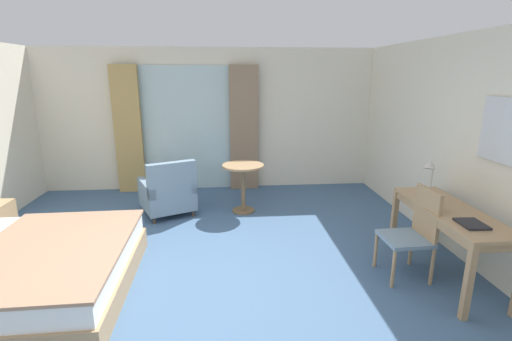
% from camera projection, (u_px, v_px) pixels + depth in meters
% --- Properties ---
extents(ground, '(6.54, 7.35, 0.10)m').
position_uv_depth(ground, '(200.00, 292.00, 3.62)').
color(ground, '#426084').
extents(wall_back, '(6.14, 0.12, 2.50)m').
position_uv_depth(wall_back, '(209.00, 120.00, 6.58)').
color(wall_back, silver).
rests_on(wall_back, ground).
extents(wall_right, '(0.12, 6.95, 2.50)m').
position_uv_depth(wall_right, '(507.00, 159.00, 3.53)').
color(wall_right, silver).
rests_on(wall_right, ground).
extents(balcony_glass_door, '(1.58, 0.02, 2.20)m').
position_uv_depth(balcony_glass_door, '(187.00, 129.00, 6.51)').
color(balcony_glass_door, silver).
rests_on(balcony_glass_door, ground).
extents(curtain_panel_left, '(0.46, 0.10, 2.21)m').
position_uv_depth(curtain_panel_left, '(128.00, 130.00, 6.33)').
color(curtain_panel_left, tan).
rests_on(curtain_panel_left, ground).
extents(curtain_panel_right, '(0.50, 0.10, 2.21)m').
position_uv_depth(curtain_panel_right, '(244.00, 129.00, 6.49)').
color(curtain_panel_right, '#897056').
rests_on(curtain_panel_right, ground).
extents(bed, '(2.14, 1.94, 0.99)m').
position_uv_depth(bed, '(9.00, 271.00, 3.44)').
color(bed, tan).
rests_on(bed, ground).
extents(writing_desk, '(0.54, 1.49, 0.74)m').
position_uv_depth(writing_desk, '(450.00, 218.00, 3.69)').
color(writing_desk, tan).
rests_on(writing_desk, ground).
extents(desk_chair, '(0.46, 0.46, 0.95)m').
position_uv_depth(desk_chair, '(414.00, 230.00, 3.72)').
color(desk_chair, gray).
rests_on(desk_chair, ground).
extents(desk_lamp, '(0.27, 0.27, 0.49)m').
position_uv_depth(desk_lamp, '(430.00, 171.00, 3.80)').
color(desk_lamp, '#B7B2A8').
rests_on(desk_lamp, writing_desk).
extents(closed_book, '(0.22, 0.26, 0.02)m').
position_uv_depth(closed_book, '(472.00, 224.00, 3.28)').
color(closed_book, '#232328').
rests_on(closed_book, writing_desk).
extents(armchair_by_window, '(0.94, 0.96, 0.86)m').
position_uv_depth(armchair_by_window, '(168.00, 193.00, 5.42)').
color(armchair_by_window, gray).
rests_on(armchair_by_window, ground).
extents(round_cafe_table, '(0.62, 0.62, 0.74)m').
position_uv_depth(round_cafe_table, '(243.00, 177.00, 5.49)').
color(round_cafe_table, tan).
rests_on(round_cafe_table, ground).
extents(wall_mirror, '(0.02, 0.51, 0.62)m').
position_uv_depth(wall_mirror, '(501.00, 130.00, 3.49)').
color(wall_mirror, silver).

